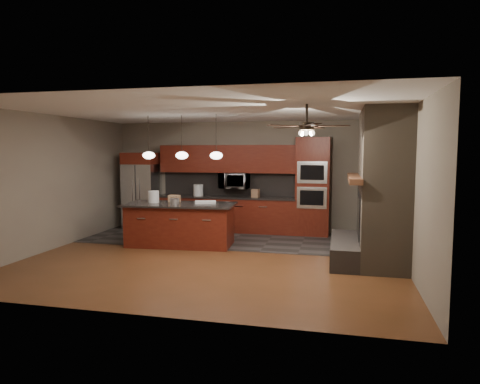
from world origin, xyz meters
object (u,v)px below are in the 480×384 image
(kitchen_island, at_px, (180,224))
(paint_tray, at_px, (205,202))
(oven_tower, at_px, (313,187))
(paint_can, at_px, (175,201))
(counter_bucket, at_px, (198,190))
(white_bucket, at_px, (154,197))
(microwave, at_px, (234,181))
(refrigerator, at_px, (142,191))
(counter_box, at_px, (255,193))
(cardboard_box, at_px, (174,198))

(kitchen_island, height_order, paint_tray, paint_tray)
(oven_tower, xyz_separation_m, paint_tray, (-2.21, -1.61, -0.25))
(paint_can, height_order, counter_bucket, counter_bucket)
(white_bucket, relative_size, paint_can, 1.35)
(paint_tray, bearing_deg, white_bucket, 171.08)
(microwave, bearing_deg, refrigerator, -176.99)
(kitchen_island, bearing_deg, paint_can, -116.31)
(paint_can, bearing_deg, paint_tray, 32.07)
(refrigerator, distance_m, counter_bucket, 1.55)
(kitchen_island, bearing_deg, refrigerator, 130.72)
(kitchen_island, relative_size, paint_tray, 5.51)
(oven_tower, height_order, counter_box, oven_tower)
(white_bucket, bearing_deg, microwave, 53.48)
(oven_tower, bearing_deg, white_bucket, -151.76)
(paint_tray, xyz_separation_m, cardboard_box, (-0.75, 0.06, 0.05))
(kitchen_island, xyz_separation_m, paint_tray, (0.51, 0.21, 0.48))
(refrigerator, distance_m, counter_box, 3.07)
(paint_tray, bearing_deg, oven_tower, 17.85)
(white_bucket, bearing_deg, counter_box, 42.11)
(cardboard_box, bearing_deg, refrigerator, 140.53)
(white_bucket, height_order, counter_bucket, counter_bucket)
(counter_box, bearing_deg, paint_can, -115.37)
(kitchen_island, bearing_deg, counter_bucket, 91.91)
(refrigerator, height_order, paint_tray, refrigerator)
(paint_tray, xyz_separation_m, counter_box, (0.81, 1.57, 0.06))
(paint_can, xyz_separation_m, cardboard_box, (-0.18, 0.42, 0.01))
(cardboard_box, height_order, counter_bucket, counter_bucket)
(oven_tower, relative_size, counter_bucket, 8.29)
(paint_can, distance_m, paint_tray, 0.68)
(microwave, distance_m, refrigerator, 2.52)
(cardboard_box, bearing_deg, paint_tray, 0.06)
(paint_can, relative_size, counter_bucket, 0.67)
(oven_tower, distance_m, paint_tray, 2.75)
(paint_can, distance_m, counter_bucket, 1.99)
(oven_tower, xyz_separation_m, kitchen_island, (-2.72, -1.82, -0.73))
(kitchen_island, xyz_separation_m, paint_can, (-0.06, -0.15, 0.52))
(kitchen_island, bearing_deg, oven_tower, 29.35)
(paint_can, xyz_separation_m, paint_tray, (0.57, 0.36, -0.04))
(oven_tower, xyz_separation_m, counter_bucket, (-2.93, 0.01, -0.15))
(kitchen_island, bearing_deg, microwave, 63.86)
(microwave, relative_size, refrigerator, 0.36)
(paint_can, bearing_deg, white_bucket, 162.88)
(kitchen_island, distance_m, paint_can, 0.55)
(cardboard_box, height_order, counter_box, counter_box)
(kitchen_island, xyz_separation_m, white_bucket, (-0.63, 0.02, 0.58))
(paint_can, bearing_deg, counter_bucket, 94.00)
(refrigerator, xyz_separation_m, counter_bucket, (1.55, 0.08, 0.04))
(microwave, bearing_deg, oven_tower, -1.66)
(paint_tray, height_order, cardboard_box, cardboard_box)
(paint_can, xyz_separation_m, counter_bucket, (-0.14, 1.98, 0.06))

